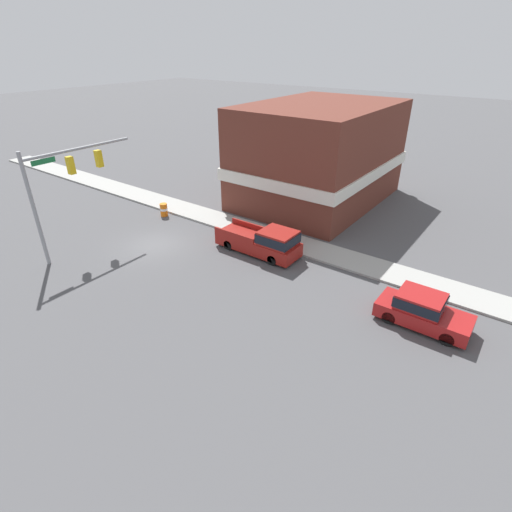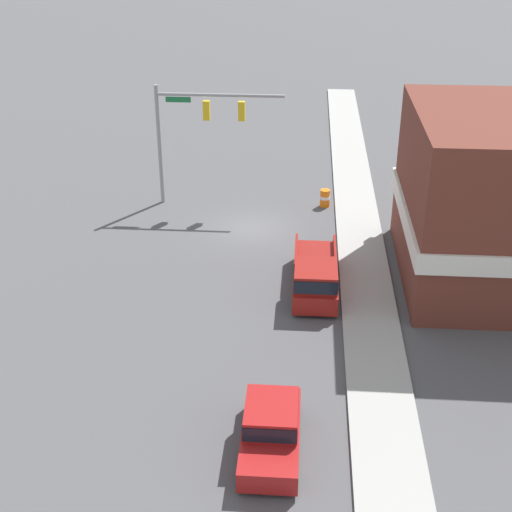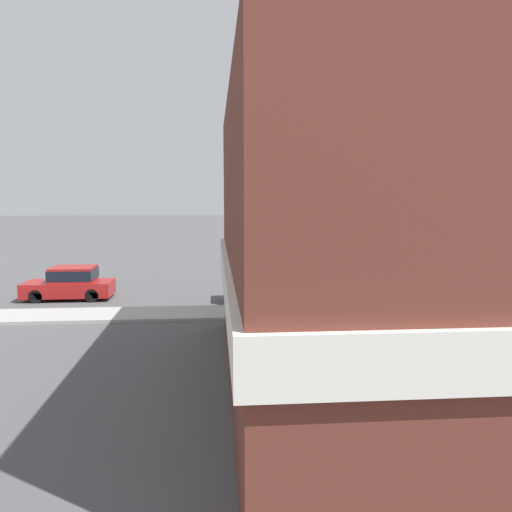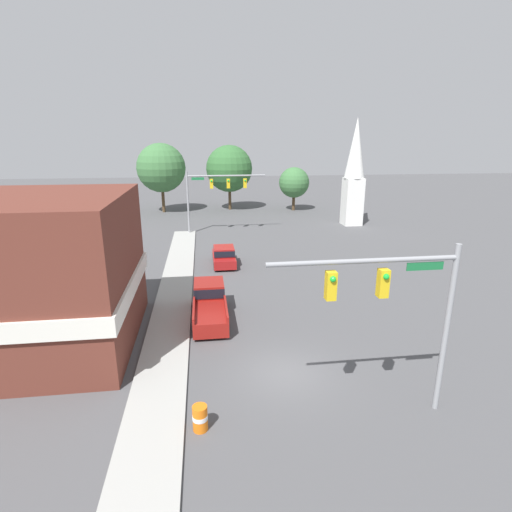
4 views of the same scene
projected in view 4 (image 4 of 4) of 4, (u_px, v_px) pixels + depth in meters
name	position (u px, v px, depth m)	size (l,w,h in m)	color
ground_plane	(285.00, 373.00, 18.66)	(200.00, 200.00, 0.00)	#4C4C4F
sidewalk_curb	(160.00, 381.00, 17.92)	(2.40, 60.00, 0.14)	#9E9E99
near_signal_assembly	(396.00, 297.00, 14.56)	(7.14, 0.49, 6.90)	gray
far_signal_assembly	(215.00, 187.00, 44.81)	(8.87, 0.49, 7.00)	gray
car_lead	(224.00, 256.00, 34.29)	(1.86, 4.30, 1.65)	black
pickup_truck_parked	(210.00, 302.00, 24.39)	(1.95, 5.62, 1.87)	black
construction_barrel	(200.00, 418.00, 14.88)	(0.58, 0.58, 1.02)	orange
church_steeple	(354.00, 170.00, 48.76)	(2.45, 2.45, 12.96)	white
backdrop_tree_left_far	(161.00, 168.00, 57.36)	(6.98, 6.98, 9.91)	#4C3823
backdrop_tree_left_mid	(229.00, 169.00, 59.68)	(6.91, 6.91, 9.61)	#4C3823
backdrop_tree_center	(294.00, 183.00, 59.54)	(4.50, 4.50, 6.43)	#4C3823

